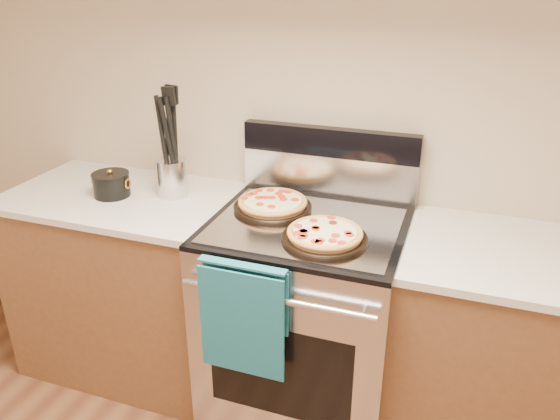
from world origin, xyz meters
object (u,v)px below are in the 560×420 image
(saucepan, at_px, (112,185))
(utensil_crock, at_px, (172,178))
(pepperoni_pizza_back, at_px, (273,204))
(pepperoni_pizza_front, at_px, (325,235))
(range_body, at_px, (305,322))

(saucepan, bearing_deg, utensil_crock, 20.16)
(pepperoni_pizza_back, height_order, pepperoni_pizza_front, pepperoni_pizza_back)
(pepperoni_pizza_front, bearing_deg, saucepan, 172.41)
(utensil_crock, xyz_separation_m, saucepan, (-0.25, -0.09, -0.04))
(pepperoni_pizza_front, height_order, saucepan, saucepan)
(range_body, bearing_deg, pepperoni_pizza_front, -51.44)
(pepperoni_pizza_front, relative_size, utensil_crock, 1.85)
(pepperoni_pizza_front, xyz_separation_m, utensil_crock, (-0.75, 0.23, 0.05))
(utensil_crock, height_order, saucepan, utensil_crock)
(range_body, distance_m, pepperoni_pizza_back, 0.53)
(pepperoni_pizza_back, xyz_separation_m, saucepan, (-0.73, -0.07, 0.01))
(utensil_crock, distance_m, saucepan, 0.27)
(range_body, height_order, pepperoni_pizza_back, pepperoni_pizza_back)
(range_body, relative_size, pepperoni_pizza_back, 2.84)
(utensil_crock, bearing_deg, saucepan, -159.84)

